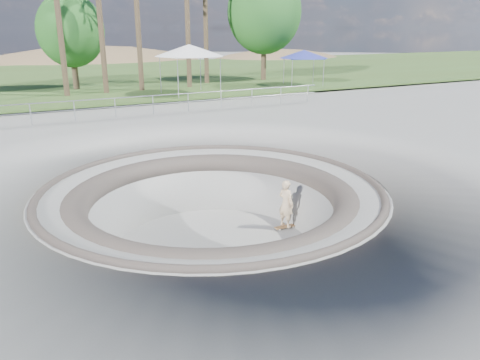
% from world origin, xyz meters
% --- Properties ---
extents(ground, '(180.00, 180.00, 0.00)m').
position_xyz_m(ground, '(0.00, 0.00, 0.00)').
color(ground, gray).
rests_on(ground, ground).
extents(skate_bowl, '(14.00, 14.00, 4.10)m').
position_xyz_m(skate_bowl, '(0.00, 0.00, -1.83)').
color(skate_bowl, gray).
rests_on(skate_bowl, ground).
extents(grass_strip, '(180.00, 36.00, 0.12)m').
position_xyz_m(grass_strip, '(0.00, 34.00, 0.22)').
color(grass_strip, '#3A5120').
rests_on(grass_strip, ground).
extents(distant_hills, '(103.20, 45.00, 28.60)m').
position_xyz_m(distant_hills, '(3.78, 57.17, -7.02)').
color(distant_hills, brown).
rests_on(distant_hills, ground).
extents(safety_railing, '(25.00, 0.06, 1.03)m').
position_xyz_m(safety_railing, '(0.00, 12.00, 0.69)').
color(safety_railing, '#979B9F').
rests_on(safety_railing, ground).
extents(skateboard, '(0.78, 0.25, 0.08)m').
position_xyz_m(skateboard, '(2.70, 0.06, -1.84)').
color(skateboard, olive).
rests_on(skateboard, ground).
extents(skater, '(0.54, 0.68, 1.63)m').
position_xyz_m(skater, '(2.70, 0.06, -1.01)').
color(skater, '#D8B78C').
rests_on(skater, skateboard).
extents(canopy_white, '(6.47, 6.47, 3.27)m').
position_xyz_m(canopy_white, '(6.53, 18.00, 3.15)').
color(canopy_white, '#979B9F').
rests_on(canopy_white, ground).
extents(canopy_blue, '(5.03, 5.03, 2.67)m').
position_xyz_m(canopy_blue, '(16.48, 18.97, 2.62)').
color(canopy_blue, '#979B9F').
rests_on(canopy_blue, ground).
extents(bushy_tree_mid, '(4.73, 4.30, 6.82)m').
position_xyz_m(bushy_tree_mid, '(0.08, 24.44, 4.40)').
color(bushy_tree_mid, brown).
rests_on(bushy_tree_mid, ground).
extents(bushy_tree_right, '(6.35, 5.77, 9.16)m').
position_xyz_m(bushy_tree_right, '(15.67, 23.78, 5.86)').
color(bushy_tree_right, brown).
rests_on(bushy_tree_right, ground).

